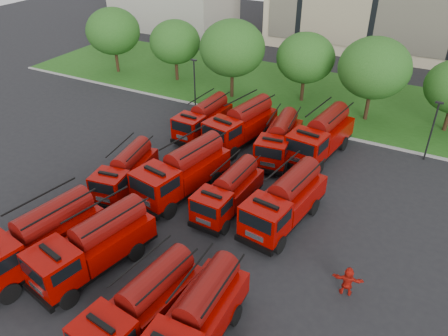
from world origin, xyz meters
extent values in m
plane|color=black|center=(0.00, 0.00, 0.00)|extent=(140.00, 140.00, 0.00)
cube|color=#1E4C14|center=(0.00, 26.00, 0.06)|extent=(70.00, 16.00, 0.12)
cube|color=gray|center=(0.00, 17.90, 0.07)|extent=(70.00, 0.30, 0.14)
cylinder|color=#382314|center=(-24.00, 22.00, 1.31)|extent=(0.36, 0.36, 2.62)
ellipsoid|color=#1A4614|center=(-24.00, 22.00, 5.03)|extent=(6.30, 6.30, 5.36)
cylinder|color=#382314|center=(-16.00, 23.00, 1.19)|extent=(0.36, 0.36, 2.38)
ellipsoid|color=#1A4614|center=(-16.00, 23.00, 4.56)|extent=(5.71, 5.71, 4.86)
cylinder|color=#382314|center=(-8.00, 21.50, 1.40)|extent=(0.36, 0.36, 2.80)
ellipsoid|color=#1A4614|center=(-8.00, 21.50, 5.36)|extent=(6.72, 6.72, 5.71)
cylinder|color=#382314|center=(-1.00, 24.00, 1.22)|extent=(0.36, 0.36, 2.45)
ellipsoid|color=#1A4614|center=(-1.00, 24.00, 4.69)|extent=(5.88, 5.88, 5.00)
cylinder|color=#382314|center=(6.00, 22.50, 1.36)|extent=(0.36, 0.36, 2.73)
ellipsoid|color=#1A4614|center=(6.00, 22.50, 5.23)|extent=(6.55, 6.55, 5.57)
cylinder|color=#382314|center=(13.00, 23.50, 1.14)|extent=(0.36, 0.36, 2.27)
cylinder|color=black|center=(-10.00, 17.20, 2.50)|extent=(0.14, 0.14, 5.00)
cube|color=black|center=(-10.00, 17.20, 5.05)|extent=(0.60, 0.25, 0.12)
cylinder|color=black|center=(12.00, 17.20, 2.50)|extent=(0.14, 0.14, 5.00)
cube|color=black|center=(12.00, 17.20, 5.05)|extent=(0.60, 0.25, 0.12)
cube|color=black|center=(-6.50, -5.98, 0.71)|extent=(3.77, 7.97, 0.33)
cube|color=#810300|center=(-6.30, -4.79, 1.58)|extent=(3.49, 5.41, 1.42)
cylinder|color=#5A0907|center=(-6.30, -4.79, 2.75)|extent=(2.39, 4.80, 1.64)
cylinder|color=black|center=(-5.74, -8.99, 0.60)|extent=(0.58, 1.25, 1.20)
cylinder|color=black|center=(-7.41, -3.83, 0.60)|extent=(0.58, 1.25, 1.20)
cylinder|color=black|center=(-4.93, -4.25, 0.60)|extent=(0.58, 1.25, 1.20)
cube|color=black|center=(-3.34, -4.88, 0.68)|extent=(3.83, 7.64, 0.31)
cube|color=black|center=(-4.08, -8.51, 0.63)|extent=(2.61, 0.78, 0.37)
cube|color=#810300|center=(-3.84, -7.33, 1.85)|extent=(2.97, 2.77, 2.04)
cube|color=black|center=(-4.08, -8.48, 2.32)|extent=(2.16, 0.49, 0.89)
cube|color=#810300|center=(-3.11, -3.75, 1.51)|extent=(3.47, 5.22, 1.36)
cylinder|color=#5A0907|center=(-3.11, -3.75, 2.62)|extent=(2.42, 4.61, 1.57)
cylinder|color=black|center=(-5.06, -7.29, 0.57)|extent=(0.59, 1.20, 1.15)
cylinder|color=black|center=(-2.71, -7.78, 0.57)|extent=(0.59, 1.20, 1.15)
cylinder|color=black|center=(-4.13, -2.79, 0.57)|extent=(0.59, 1.20, 1.15)
cylinder|color=black|center=(-1.78, -3.28, 0.57)|extent=(0.59, 1.20, 1.15)
cube|color=black|center=(1.66, -7.07, 0.65)|extent=(3.11, 7.19, 0.30)
cube|color=#810300|center=(1.79, -5.98, 1.44)|extent=(2.97, 4.84, 1.29)
cylinder|color=#5A0907|center=(1.79, -5.98, 2.50)|extent=(1.98, 4.33, 1.49)
cylinder|color=black|center=(0.74, -5.15, 0.55)|extent=(0.48, 1.13, 1.09)
cylinder|color=black|center=(3.01, -5.43, 0.55)|extent=(0.48, 1.13, 1.09)
cube|color=black|center=(4.37, -6.43, 0.64)|extent=(2.39, 6.95, 0.30)
cube|color=#810300|center=(4.35, -5.34, 1.43)|extent=(2.50, 4.59, 1.28)
cylinder|color=#5A0907|center=(4.35, -5.34, 2.48)|extent=(1.56, 4.17, 1.48)
cylinder|color=black|center=(3.20, -4.67, 0.54)|extent=(0.36, 1.09, 1.09)
cylinder|color=black|center=(5.47, -4.63, 0.54)|extent=(0.36, 1.09, 1.09)
cube|color=black|center=(-6.98, 2.47, 0.59)|extent=(3.06, 6.57, 0.27)
cube|color=black|center=(-6.47, -0.70, 0.54)|extent=(2.26, 0.58, 0.32)
cube|color=#810300|center=(-6.64, 0.33, 1.60)|extent=(2.50, 2.31, 1.76)
cube|color=black|center=(-6.48, -0.67, 2.01)|extent=(1.88, 0.35, 0.77)
cube|color=#810300|center=(-7.14, 3.45, 1.31)|extent=(2.85, 4.45, 1.17)
cylinder|color=#5A0907|center=(-7.14, 3.45, 2.27)|extent=(1.94, 3.96, 1.35)
cylinder|color=black|center=(-7.63, -0.01, 0.50)|extent=(0.47, 1.03, 0.99)
cylinder|color=black|center=(-5.58, 0.32, 0.50)|extent=(0.47, 1.03, 0.99)
cylinder|color=black|center=(-8.27, 3.91, 0.50)|extent=(0.47, 1.03, 0.99)
cylinder|color=black|center=(-6.22, 4.24, 0.50)|extent=(0.47, 1.03, 0.99)
cube|color=black|center=(-3.00, 3.99, 0.72)|extent=(3.90, 8.09, 0.33)
cube|color=black|center=(-3.71, 0.12, 0.67)|extent=(2.78, 0.77, 0.39)
cube|color=#810300|center=(-3.48, 1.37, 1.97)|extent=(3.11, 2.89, 2.16)
cube|color=black|center=(-3.70, 0.15, 2.47)|extent=(2.30, 0.47, 0.94)
cube|color=#810300|center=(-2.78, 5.19, 1.61)|extent=(3.59, 5.51, 1.44)
cylinder|color=#5A0907|center=(-2.78, 5.19, 2.79)|extent=(2.47, 4.88, 1.66)
cylinder|color=black|center=(-4.78, 1.38, 0.61)|extent=(0.60, 1.27, 1.22)
cylinder|color=black|center=(-2.27, 0.92, 0.61)|extent=(0.60, 1.27, 1.22)
cylinder|color=black|center=(-3.90, 6.18, 0.61)|extent=(0.60, 1.27, 1.22)
cylinder|color=black|center=(-1.39, 5.72, 0.61)|extent=(0.60, 1.27, 1.22)
cube|color=black|center=(0.85, 3.65, 0.59)|extent=(2.39, 6.46, 0.27)
cube|color=black|center=(0.69, 0.42, 0.55)|extent=(2.28, 0.34, 0.32)
cube|color=#810300|center=(0.74, 1.47, 1.61)|extent=(2.32, 2.10, 1.77)
cube|color=black|center=(0.70, 0.45, 2.02)|extent=(1.91, 0.14, 0.77)
cube|color=#810300|center=(0.90, 4.64, 1.32)|extent=(2.43, 4.28, 1.18)
cylinder|color=#5A0907|center=(0.90, 4.64, 2.28)|extent=(1.55, 3.88, 1.36)
cylinder|color=black|center=(-0.31, 1.33, 0.50)|extent=(0.37, 1.01, 1.00)
cylinder|color=black|center=(1.78, 1.23, 0.50)|extent=(0.37, 1.01, 1.00)
cylinder|color=black|center=(-0.12, 5.33, 0.50)|extent=(0.37, 1.01, 1.00)
cylinder|color=black|center=(1.97, 5.23, 0.50)|extent=(0.37, 1.01, 1.00)
cube|color=black|center=(4.70, 4.15, 0.68)|extent=(3.42, 7.62, 0.32)
cube|color=black|center=(4.18, 0.46, 0.63)|extent=(2.64, 0.63, 0.37)
cube|color=#810300|center=(4.35, 1.65, 1.87)|extent=(2.87, 2.65, 2.05)
cube|color=black|center=(4.18, 0.49, 2.34)|extent=(2.19, 0.36, 0.89)
cube|color=#810300|center=(4.86, 5.30, 1.52)|extent=(3.23, 5.15, 1.37)
cylinder|color=#5A0907|center=(4.86, 5.30, 2.64)|extent=(2.18, 4.59, 1.58)
cylinder|color=black|center=(3.12, 1.61, 0.58)|extent=(0.53, 1.20, 1.16)
cylinder|color=black|center=(5.52, 1.28, 0.58)|extent=(0.53, 1.20, 1.16)
cylinder|color=black|center=(3.77, 6.19, 0.58)|extent=(0.53, 1.20, 1.16)
cylinder|color=black|center=(6.16, 5.86, 0.58)|extent=(0.53, 1.20, 1.16)
cube|color=black|center=(-6.36, 12.64, 0.62)|extent=(2.52, 6.74, 0.28)
cube|color=black|center=(-6.53, 9.28, 0.57)|extent=(2.38, 0.36, 0.33)
cube|color=#810300|center=(-6.47, 10.36, 1.68)|extent=(2.43, 2.20, 1.85)
cube|color=black|center=(-6.53, 9.30, 2.11)|extent=(1.99, 0.15, 0.81)
cube|color=#810300|center=(-6.30, 13.68, 1.38)|extent=(2.55, 4.48, 1.23)
cylinder|color=#5A0907|center=(-6.30, 13.68, 2.38)|extent=(1.63, 4.05, 1.42)
cylinder|color=black|center=(-7.57, 10.23, 0.52)|extent=(0.39, 1.06, 1.04)
cylinder|color=black|center=(-5.40, 10.12, 0.52)|extent=(0.39, 1.06, 1.04)
cylinder|color=black|center=(-7.36, 14.40, 0.52)|extent=(0.39, 1.06, 1.04)
cylinder|color=black|center=(-5.18, 14.29, 0.52)|extent=(0.39, 1.06, 1.04)
cube|color=black|center=(-2.66, 12.78, 0.70)|extent=(3.87, 7.86, 0.32)
cube|color=black|center=(-3.39, 9.04, 0.65)|extent=(2.69, 0.78, 0.38)
cube|color=#810300|center=(-3.15, 10.25, 1.91)|extent=(3.04, 2.83, 2.10)
cube|color=black|center=(-3.38, 9.07, 2.39)|extent=(2.23, 0.49, 0.91)
cube|color=#810300|center=(-2.43, 13.95, 1.56)|extent=(3.53, 5.36, 1.40)
cylinder|color=#5A0907|center=(-2.43, 13.95, 2.70)|extent=(2.45, 4.74, 1.61)
cylinder|color=black|center=(-4.41, 10.28, 0.59)|extent=(0.60, 1.23, 1.18)
cylinder|color=black|center=(-1.98, 9.80, 0.59)|extent=(0.60, 1.23, 1.18)
cylinder|color=black|center=(-3.50, 14.92, 0.59)|extent=(0.60, 1.23, 1.18)
cylinder|color=black|center=(-1.07, 14.45, 0.59)|extent=(0.60, 1.23, 1.18)
cube|color=black|center=(1.19, 12.02, 0.64)|extent=(3.08, 7.09, 0.29)
cube|color=black|center=(1.61, 8.56, 0.59)|extent=(2.46, 0.54, 0.34)
cube|color=#810300|center=(1.47, 9.68, 1.74)|extent=(2.65, 2.43, 1.91)
cube|color=black|center=(1.61, 8.59, 2.18)|extent=(2.05, 0.30, 0.83)
cube|color=#810300|center=(1.06, 13.09, 1.42)|extent=(2.94, 4.77, 1.28)
cylinder|color=#5A0907|center=(1.06, 13.09, 2.46)|extent=(1.96, 4.27, 1.47)
cylinder|color=black|center=(0.38, 9.35, 0.54)|extent=(0.47, 1.11, 1.08)
cylinder|color=black|center=(2.62, 9.63, 0.54)|extent=(0.47, 1.11, 1.08)
cylinder|color=black|center=(-0.15, 13.64, 0.54)|extent=(0.47, 1.11, 1.08)
cylinder|color=black|center=(2.09, 13.91, 0.54)|extent=(0.47, 1.11, 1.08)
cube|color=black|center=(4.09, 13.83, 0.72)|extent=(3.59, 8.04, 0.33)
cube|color=black|center=(3.55, 9.92, 0.67)|extent=(2.79, 0.65, 0.39)
cube|color=#810300|center=(3.72, 11.19, 1.97)|extent=(3.03, 2.79, 2.16)
cube|color=black|center=(3.55, 9.96, 2.47)|extent=(2.32, 0.37, 0.94)
cube|color=#810300|center=(4.25, 15.03, 1.61)|extent=(3.39, 5.43, 1.44)
cylinder|color=#5A0907|center=(4.25, 15.03, 2.79)|extent=(2.28, 4.84, 1.66)
cylinder|color=black|center=(2.43, 11.14, 0.61)|extent=(0.55, 1.26, 1.22)
cylinder|color=black|center=(4.96, 10.79, 0.61)|extent=(0.55, 1.26, 1.22)
cylinder|color=black|center=(3.09, 15.98, 0.61)|extent=(0.55, 1.26, 1.22)
cylinder|color=black|center=(5.62, 15.63, 0.61)|extent=(0.55, 1.26, 1.22)
imported|color=black|center=(-3.82, 0.68, 0.00)|extent=(1.05, 1.12, 1.91)
imported|color=#B6180E|center=(9.96, -0.08, 0.00)|extent=(1.78, 1.02, 1.81)
camera|label=1|loc=(11.88, -17.91, 18.45)|focal=35.00mm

